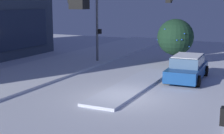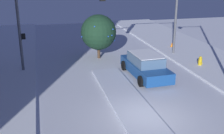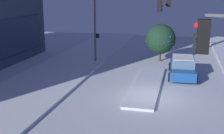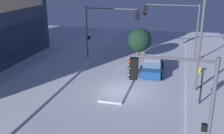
{
  "view_description": "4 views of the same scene",
  "coord_description": "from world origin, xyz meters",
  "px_view_note": "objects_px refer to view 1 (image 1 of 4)",
  "views": [
    {
      "loc": [
        -14.56,
        -6.26,
        4.59
      ],
      "look_at": [
        0.52,
        0.94,
        1.37
      ],
      "focal_mm": 54.23,
      "sensor_mm": 36.0,
      "label": 1
    },
    {
      "loc": [
        -10.86,
        4.5,
        6.38
      ],
      "look_at": [
        1.07,
        1.44,
        2.24
      ],
      "focal_mm": 45.57,
      "sensor_mm": 36.0,
      "label": 2
    },
    {
      "loc": [
        -16.94,
        -1.72,
        6.22
      ],
      "look_at": [
        -1.32,
        2.03,
        2.12
      ],
      "focal_mm": 47.95,
      "sensor_mm": 36.0,
      "label": 3
    },
    {
      "loc": [
        -19.15,
        -4.22,
        8.92
      ],
      "look_at": [
        1.92,
        1.34,
        1.4
      ],
      "focal_mm": 42.73,
      "sensor_mm": 36.0,
      "label": 4
    }
  ],
  "objects_px": {
    "car_near": "(187,68)",
    "traffic_light_corner_near_left": "(166,36)",
    "traffic_light_corner_far_right": "(126,9)",
    "decorated_tree_median": "(175,37)"
  },
  "relations": [
    {
      "from": "car_near",
      "to": "decorated_tree_median",
      "type": "relative_size",
      "value": 1.41
    },
    {
      "from": "traffic_light_corner_far_right",
      "to": "traffic_light_corner_near_left",
      "type": "distance_m",
      "value": 17.81
    },
    {
      "from": "car_near",
      "to": "decorated_tree_median",
      "type": "height_order",
      "value": "decorated_tree_median"
    },
    {
      "from": "traffic_light_corner_far_right",
      "to": "traffic_light_corner_near_left",
      "type": "height_order",
      "value": "traffic_light_corner_far_right"
    },
    {
      "from": "traffic_light_corner_far_right",
      "to": "decorated_tree_median",
      "type": "distance_m",
      "value": 4.24
    },
    {
      "from": "car_near",
      "to": "traffic_light_corner_near_left",
      "type": "height_order",
      "value": "traffic_light_corner_near_left"
    },
    {
      "from": "traffic_light_corner_near_left",
      "to": "decorated_tree_median",
      "type": "xyz_separation_m",
      "value": [
        17.86,
        4.54,
        -1.88
      ]
    },
    {
      "from": "traffic_light_corner_far_right",
      "to": "traffic_light_corner_near_left",
      "type": "xyz_separation_m",
      "value": [
        -16.02,
        -7.77,
        -0.17
      ]
    },
    {
      "from": "car_near",
      "to": "traffic_light_corner_near_left",
      "type": "xyz_separation_m",
      "value": [
        -13.14,
        -2.51,
        3.21
      ]
    },
    {
      "from": "traffic_light_corner_far_right",
      "to": "decorated_tree_median",
      "type": "bearing_deg",
      "value": 29.54
    }
  ]
}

